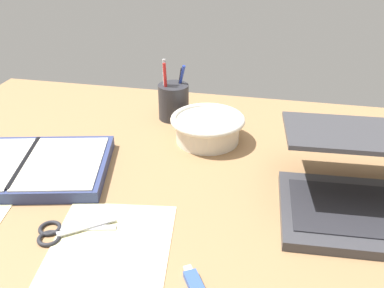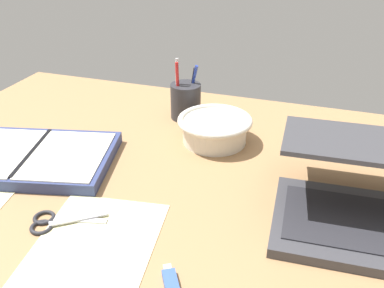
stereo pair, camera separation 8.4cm
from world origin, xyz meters
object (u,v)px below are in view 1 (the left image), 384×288
at_px(bowl, 208,127).
at_px(pen_cup, 173,101).
at_px(scissors, 59,232).
at_px(laptop, 368,186).
at_px(planner, 24,168).

bearing_deg(bowl, pen_cup, 135.58).
distance_m(bowl, scissors, 0.42).
distance_m(laptop, pen_cup, 0.53).
height_order(laptop, scissors, laptop).
distance_m(bowl, planner, 0.41).
bearing_deg(bowl, scissors, -116.34).
bearing_deg(bowl, laptop, -31.48).
bearing_deg(planner, laptop, -11.46).
xyz_separation_m(laptop, bowl, (-0.32, 0.20, -0.02)).
relative_size(pen_cup, scissors, 1.20).
xyz_separation_m(laptop, planner, (-0.66, -0.02, -0.04)).
height_order(laptop, pen_cup, pen_cup).
relative_size(planner, scissors, 2.89).
bearing_deg(pen_cup, bowl, -44.42).
bearing_deg(laptop, scissors, -163.97).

